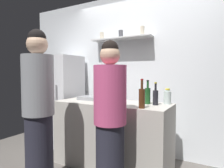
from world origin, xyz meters
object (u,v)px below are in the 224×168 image
object	(u,v)px
refrigerator	(61,100)
wine_bottle_amber_glass	(142,97)
baking_pan	(91,98)
water_bottle_plastic	(167,97)
wine_bottle_dark_glass	(155,97)
person_grey_hoodie	(39,110)
wine_bottle_green_glass	(148,95)
person_pink_top	(110,120)
utensil_holder	(107,100)

from	to	relation	value
refrigerator	wine_bottle_amber_glass	size ratio (longest dim) A/B	4.79
baking_pan	water_bottle_plastic	bearing A→B (deg)	7.43
wine_bottle_dark_glass	person_grey_hoodie	xyz separation A→B (m)	(-1.04, -0.91, -0.12)
wine_bottle_green_glass	baking_pan	bearing A→B (deg)	-178.13
water_bottle_plastic	person_grey_hoodie	bearing A→B (deg)	-137.68
person_pink_top	utensil_holder	bearing A→B (deg)	-36.12
wine_bottle_green_glass	wine_bottle_amber_glass	xyz separation A→B (m)	(0.05, -0.33, 0.01)
water_bottle_plastic	refrigerator	bearing A→B (deg)	176.68
person_pink_top	wine_bottle_green_glass	bearing A→B (deg)	-86.73
wine_bottle_amber_glass	baking_pan	bearing A→B (deg)	161.89
baking_pan	wine_bottle_dark_glass	bearing A→B (deg)	-0.10
baking_pan	wine_bottle_green_glass	xyz separation A→B (m)	(0.88, 0.03, 0.09)
water_bottle_plastic	baking_pan	bearing A→B (deg)	-172.57
utensil_holder	wine_bottle_green_glass	distance (m)	0.53
refrigerator	baking_pan	xyz separation A→B (m)	(0.84, -0.26, 0.12)
refrigerator	wine_bottle_amber_glass	xyz separation A→B (m)	(1.76, -0.56, 0.22)
water_bottle_plastic	person_grey_hoodie	distance (m)	1.57
baking_pan	wine_bottle_amber_glass	bearing A→B (deg)	-18.11
refrigerator	baking_pan	distance (m)	0.88
baking_pan	wine_bottle_dark_glass	size ratio (longest dim) A/B	1.19
refrigerator	wine_bottle_green_glass	distance (m)	1.74
person_grey_hoodie	person_pink_top	world-z (taller)	person_grey_hoodie
wine_bottle_dark_glass	person_grey_hoodie	world-z (taller)	person_grey_hoodie
wine_bottle_dark_glass	water_bottle_plastic	bearing A→B (deg)	52.34
person_pink_top	wine_bottle_dark_glass	bearing A→B (deg)	-96.35
refrigerator	utensil_holder	xyz separation A→B (m)	(1.27, -0.51, 0.16)
wine_bottle_dark_glass	wine_bottle_green_glass	distance (m)	0.12
person_pink_top	baking_pan	bearing A→B (deg)	-23.67
wine_bottle_dark_glass	water_bottle_plastic	xyz separation A→B (m)	(0.11, 0.15, -0.01)
utensil_holder	person_grey_hoodie	size ratio (longest dim) A/B	0.12
wine_bottle_dark_glass	person_pink_top	xyz separation A→B (m)	(-0.29, -0.63, -0.20)
refrigerator	wine_bottle_amber_glass	distance (m)	1.86
refrigerator	wine_bottle_green_glass	bearing A→B (deg)	-7.56
wine_bottle_dark_glass	water_bottle_plastic	distance (m)	0.18
wine_bottle_green_glass	person_pink_top	xyz separation A→B (m)	(-0.18, -0.66, -0.21)
utensil_holder	wine_bottle_dark_glass	distance (m)	0.61
baking_pan	water_bottle_plastic	world-z (taller)	water_bottle_plastic
refrigerator	person_pink_top	size ratio (longest dim) A/B	0.98
baking_pan	person_pink_top	size ratio (longest dim) A/B	0.21
wine_bottle_dark_glass	wine_bottle_green_glass	world-z (taller)	wine_bottle_green_glass
refrigerator	water_bottle_plastic	size ratio (longest dim) A/B	7.96
baking_pan	person_grey_hoodie	size ratio (longest dim) A/B	0.19
utensil_holder	wine_bottle_amber_glass	bearing A→B (deg)	-5.13
utensil_holder	person_pink_top	bearing A→B (deg)	-54.54
refrigerator	water_bottle_plastic	xyz separation A→B (m)	(1.94, -0.11, 0.19)
person_pink_top	wine_bottle_amber_glass	bearing A→B (deg)	-105.77
wine_bottle_amber_glass	water_bottle_plastic	distance (m)	0.48
wine_bottle_dark_glass	person_pink_top	distance (m)	0.72
water_bottle_plastic	person_grey_hoodie	size ratio (longest dim) A/B	0.11
wine_bottle_dark_glass	water_bottle_plastic	world-z (taller)	wine_bottle_dark_glass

